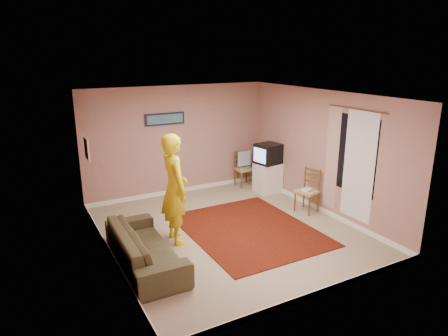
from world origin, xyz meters
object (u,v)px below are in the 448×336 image
sofa (145,247)px  person (175,189)px  chair_b (307,186)px  crt_tv (268,154)px  tv_cabinet (268,177)px  chair_a (244,165)px

sofa → person: bearing=-52.5°
person → chair_b: bearing=-88.5°
crt_tv → tv_cabinet: bearing=-0.0°
crt_tv → sofa: (-3.74, -1.98, -0.65)m
tv_cabinet → person: person is taller
chair_a → sofa: (-3.49, -2.66, -0.24)m
chair_b → person: person is taller
person → crt_tv: bearing=-62.0°
chair_a → sofa: 4.39m
chair_b → person: bearing=-108.4°
chair_a → person: bearing=-142.4°
crt_tv → chair_a: crt_tv is taller
chair_b → tv_cabinet: bearing=163.1°
tv_cabinet → chair_b: bearing=-89.6°
chair_a → sofa: chair_a is taller
crt_tv → chair_a: 0.84m
tv_cabinet → crt_tv: (-0.01, -0.00, 0.60)m
tv_cabinet → chair_a: 0.76m
chair_b → sofa: chair_b is taller
tv_cabinet → chair_a: bearing=111.1°
tv_cabinet → chair_a: (-0.26, 0.68, 0.19)m
chair_a → chair_b: 2.17m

